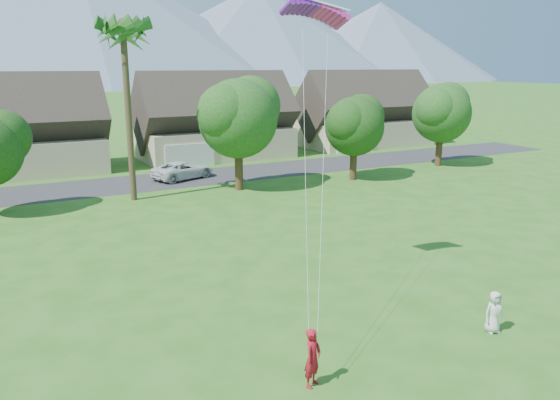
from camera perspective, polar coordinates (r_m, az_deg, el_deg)
street at (r=46.07m, az=-14.17°, el=1.77°), size 90.00×7.00×0.01m
kite_flyer at (r=16.91m, az=3.44°, el=-16.13°), size 0.80×0.72×1.84m
watcher at (r=21.36m, az=21.46°, el=-10.85°), size 0.84×0.63×1.56m
parked_car at (r=46.84m, az=-10.12°, el=3.10°), size 5.92×4.14×1.50m
mountain_ridge at (r=271.38m, az=-24.63°, el=16.89°), size 540.00×240.00×70.00m
houses_row at (r=54.32m, az=-16.22°, el=7.11°), size 72.75×8.19×8.86m
tree_row at (r=39.19m, az=-14.02°, el=6.94°), size 62.27×6.67×8.45m
fan_palm at (r=39.37m, az=-16.11°, el=16.94°), size 3.00×3.00×13.80m
parafoil_kite at (r=22.61m, az=3.73°, el=19.25°), size 2.71×1.15×0.50m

